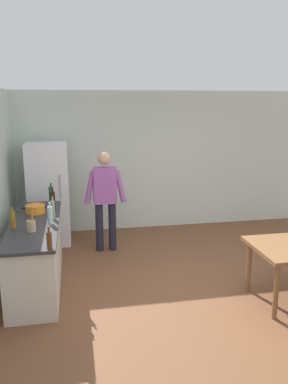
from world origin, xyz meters
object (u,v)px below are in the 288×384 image
bottle_wine_dark (53,201)px  bottle_beer_brown (49,240)px  bottle_vinegar_tall (53,210)px  person (105,195)px  bottle_oil_amber (13,220)px  cooking_pot (35,209)px  bottle_wine_green (51,195)px  bottle_water_clear (50,215)px  refrigerator (49,194)px  utensil_jar (31,225)px

bottle_wine_dark → bottle_beer_brown: size_ratio=1.31×
bottle_wine_dark → bottle_vinegar_tall: 0.48m
person → bottle_oil_amber: (-1.29, -1.27, 0.04)m
cooking_pot → bottle_wine_green: size_ratio=1.18×
cooking_pot → bottle_wine_dark: (0.25, 0.12, 0.09)m
bottle_water_clear → bottle_beer_brown: bearing=-87.7°
cooking_pot → bottle_wine_green: (0.21, 0.48, 0.09)m
refrigerator → cooking_pot: 1.17m
bottle_beer_brown → bottle_wine_dark: bearing=91.1°
bottle_oil_amber → bottle_beer_brown: (0.50, -0.81, -0.01)m
cooking_pot → bottle_vinegar_tall: bearing=-52.5°
cooking_pot → bottle_wine_dark: size_ratio=1.18×
bottle_oil_amber → person: bearing=44.5°
bottle_beer_brown → refrigerator: bearing=93.3°
bottle_oil_amber → bottle_water_clear: (0.46, 0.09, 0.01)m
bottle_wine_dark → bottle_vinegar_tall: size_ratio=1.06×
refrigerator → person: size_ratio=1.06×
person → bottle_water_clear: 1.45m
refrigerator → bottle_water_clear: refrigerator is taller
bottle_water_clear → bottle_beer_brown: bottle_water_clear is taller
bottle_wine_dark → bottle_water_clear: bearing=-90.4°
person → cooking_pot: (-1.08, -0.61, -0.02)m
cooking_pot → bottle_oil_amber: size_ratio=1.43×
cooking_pot → bottle_oil_amber: 0.70m
utensil_jar → bottle_water_clear: (0.22, 0.25, 0.05)m
utensil_jar → bottle_beer_brown: bearing=-68.3°
bottle_oil_amber → bottle_water_clear: size_ratio=0.93×
bottle_wine_green → cooking_pot: bearing=-113.9°
person → bottle_beer_brown: bearing=-110.9°
bottle_wine_dark → bottle_beer_brown: bottle_wine_dark is taller
bottle_beer_brown → bottle_vinegar_tall: bearing=90.4°
bottle_oil_amber → bottle_vinegar_tall: (0.49, 0.31, 0.02)m
person → bottle_wine_dark: person is taller
bottle_wine_green → refrigerator: bearing=97.1°
bottle_wine_dark → cooking_pot: bearing=-154.2°
bottle_wine_dark → bottle_wine_green: 0.36m
cooking_pot → bottle_wine_dark: bearing=25.8°
bottle_oil_amber → bottle_wine_green: size_ratio=0.82×
refrigerator → cooking_pot: bearing=-96.2°
bottle_wine_dark → bottle_water_clear: (-0.00, -0.70, -0.02)m
bottle_water_clear → utensil_jar: bearing=-131.0°
utensil_jar → bottle_vinegar_tall: 0.54m
refrigerator → bottle_oil_amber: refrigerator is taller
refrigerator → utensil_jar: 1.99m
bottle_oil_amber → utensil_jar: bearing=-35.0°
utensil_jar → bottle_wine_green: 1.32m
bottle_water_clear → refrigerator: bearing=93.9°
cooking_pot → person: bearing=29.4°
bottle_wine_dark → bottle_oil_amber: bearing=-120.6°
refrigerator → bottle_water_clear: size_ratio=6.00×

